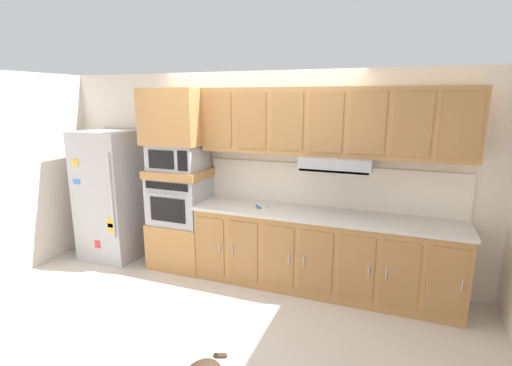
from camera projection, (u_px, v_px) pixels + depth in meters
ground_plane at (224, 305)px, 4.09m from camera, size 9.60×9.60×0.00m
back_kitchen_wall at (260, 173)px, 4.82m from camera, size 6.20×0.12×2.50m
side_panel_left at (22, 174)px, 4.79m from camera, size 0.12×7.10×2.50m
refrigerator at (112, 195)px, 5.22m from camera, size 0.76×0.73×1.76m
oven_base_cabinet at (182, 243)px, 5.04m from camera, size 0.74×0.62×0.60m
built_in_oven at (180, 199)px, 4.91m from camera, size 0.70×0.62×0.60m
appliance_mid_shelf at (179, 173)px, 4.83m from camera, size 0.74×0.62×0.10m
microwave at (178, 157)px, 4.78m from camera, size 0.64×0.54×0.32m
appliance_upper_cabinet at (177, 116)px, 4.68m from camera, size 0.74×0.62×0.68m
lower_cabinet_run at (321, 253)px, 4.36m from camera, size 2.97×0.63×0.88m
countertop_slab at (323, 215)px, 4.26m from camera, size 3.01×0.64×0.04m
backsplash_panel at (329, 186)px, 4.46m from camera, size 3.01×0.02×0.50m
upper_cabinet_with_hood at (329, 124)px, 4.15m from camera, size 2.97×0.48×0.88m
screwdriver at (259, 207)px, 4.46m from camera, size 0.17×0.17×0.03m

